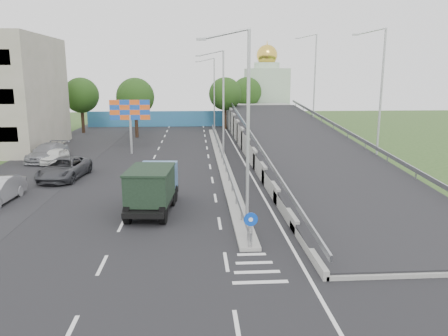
{
  "coord_description": "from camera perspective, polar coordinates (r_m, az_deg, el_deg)",
  "views": [
    {
      "loc": [
        -2.45,
        -16.6,
        7.98
      ],
      "look_at": [
        -0.68,
        10.26,
        2.2
      ],
      "focal_mm": 35.0,
      "sensor_mm": 36.0,
      "label": 1
    }
  ],
  "objects": [
    {
      "name": "lamp_post_far",
      "position": [
        62.69,
        -1.46,
        10.13
      ],
      "size": [
        2.74,
        0.18,
        10.08
      ],
      "color": "#B2B5B7",
      "rests_on": "median"
    },
    {
      "name": "church",
      "position": [
        77.65,
        5.54,
        10.09
      ],
      "size": [
        7.0,
        7.0,
        13.8
      ],
      "color": "#B2CCAD",
      "rests_on": "ground"
    },
    {
      "name": "lamp_post_mid",
      "position": [
        42.73,
        -0.34,
        9.21
      ],
      "size": [
        2.74,
        0.18,
        10.08
      ],
      "color": "#B2B5B7",
      "rests_on": "median"
    },
    {
      "name": "parking_strip",
      "position": [
        39.83,
        -23.58,
        -0.46
      ],
      "size": [
        8.0,
        90.0,
        0.05
      ],
      "primitive_type": "cube",
      "color": "black",
      "rests_on": "ground"
    },
    {
      "name": "tree_median_far",
      "position": [
        64.81,
        0.17,
        9.64
      ],
      "size": [
        4.8,
        4.8,
        7.6
      ],
      "color": "black",
      "rests_on": "ground"
    },
    {
      "name": "ground",
      "position": [
        18.58,
        4.3,
        -13.35
      ],
      "size": [
        160.0,
        160.0,
        0.0
      ],
      "primitive_type": "plane",
      "color": "#2D4C1E",
      "rests_on": "ground"
    },
    {
      "name": "billboard",
      "position": [
        45.23,
        -12.18,
        7.04
      ],
      "size": [
        4.0,
        0.24,
        5.5
      ],
      "color": "#B2B5B7",
      "rests_on": "ground"
    },
    {
      "name": "parked_car_c",
      "position": [
        36.08,
        -20.15,
        -0.07
      ],
      "size": [
        3.35,
        6.18,
        1.65
      ],
      "primitive_type": "imported",
      "rotation": [
        0.0,
        0.0,
        -0.11
      ],
      "color": "#3A3B40",
      "rests_on": "ground"
    },
    {
      "name": "tree_left_mid",
      "position": [
        57.16,
        -11.51,
        9.07
      ],
      "size": [
        4.8,
        4.8,
        7.6
      ],
      "color": "black",
      "rests_on": "ground"
    },
    {
      "name": "parked_car_d",
      "position": [
        44.17,
        -22.05,
        1.9
      ],
      "size": [
        3.14,
        5.93,
        1.64
      ],
      "primitive_type": "imported",
      "rotation": [
        0.0,
        0.0,
        -0.16
      ],
      "color": "gray",
      "rests_on": "ground"
    },
    {
      "name": "blue_wall",
      "position": [
        68.95,
        -5.08,
        6.43
      ],
      "size": [
        30.0,
        0.5,
        2.4
      ],
      "primitive_type": "cube",
      "color": "teal",
      "rests_on": "ground"
    },
    {
      "name": "tree_left_far",
      "position": [
        63.59,
        -18.16,
        9.0
      ],
      "size": [
        4.8,
        4.8,
        7.6
      ],
      "color": "black",
      "rests_on": "ground"
    },
    {
      "name": "median_guardrail",
      "position": [
        41.31,
        -0.32,
        2.04
      ],
      "size": [
        0.09,
        44.0,
        0.71
      ],
      "color": "gray",
      "rests_on": "median"
    },
    {
      "name": "lamp_post_near",
      "position": [
        22.84,
        2.7,
        6.66
      ],
      "size": [
        2.74,
        0.18,
        10.08
      ],
      "color": "#B2B5B7",
      "rests_on": "median"
    },
    {
      "name": "sign_bollard",
      "position": [
        20.16,
        3.48,
        -8.05
      ],
      "size": [
        0.64,
        0.23,
        1.67
      ],
      "color": "black",
      "rests_on": "median"
    },
    {
      "name": "dump_truck",
      "position": [
        26.2,
        -9.27,
        -2.33
      ],
      "size": [
        2.83,
        6.38,
        2.73
      ],
      "rotation": [
        0.0,
        0.0,
        -0.09
      ],
      "color": "black",
      "rests_on": "ground"
    },
    {
      "name": "road_surface",
      "position": [
        37.46,
        -4.53,
        -0.22
      ],
      "size": [
        26.0,
        90.0,
        0.04
      ],
      "primitive_type": "cube",
      "color": "black",
      "rests_on": "ground"
    },
    {
      "name": "parked_car_e",
      "position": [
        42.81,
        -21.22,
        1.46
      ],
      "size": [
        1.85,
        4.04,
        1.34
      ],
      "primitive_type": "imported",
      "rotation": [
        0.0,
        0.0,
        -0.07
      ],
      "color": "white",
      "rests_on": "ground"
    },
    {
      "name": "overpass_ramp",
      "position": [
        42.26,
        9.9,
        3.46
      ],
      "size": [
        10.0,
        50.0,
        3.5
      ],
      "color": "gray",
      "rests_on": "ground"
    },
    {
      "name": "median",
      "position": [
        41.43,
        -0.32,
        1.16
      ],
      "size": [
        1.0,
        44.0,
        0.2
      ],
      "primitive_type": "cube",
      "color": "gray",
      "rests_on": "ground"
    },
    {
      "name": "tree_ramp_far",
      "position": [
        72.15,
        3.0,
        9.88
      ],
      "size": [
        4.8,
        4.8,
        7.6
      ],
      "color": "black",
      "rests_on": "ground"
    }
  ]
}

